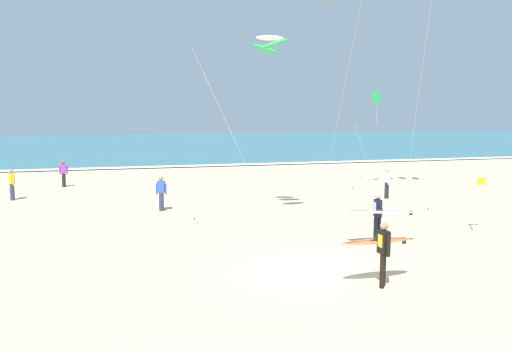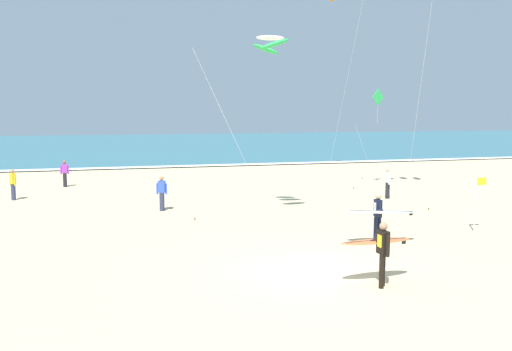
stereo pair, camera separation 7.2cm
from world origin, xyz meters
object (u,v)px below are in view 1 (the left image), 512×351
Objects in this scene: surfer_trailing at (380,246)px; kite_diamond_emerald_near at (376,101)px; bystander_yellow_top at (12,184)px; bystander_white_top at (387,183)px; lifeguard_flag at (476,198)px; bystander_blue_top at (161,193)px; kite_arc_ivory_high at (270,44)px; bystander_purple_top at (64,173)px; surfer_lead at (379,213)px.

surfer_trailing is 19.19m from kite_diamond_emerald_near.
bystander_yellow_top and bystander_white_top have the same top height.
kite_diamond_emerald_near is 2.77× the size of lifeguard_flag.
bystander_blue_top is (-13.11, -4.78, -4.26)m from kite_diamond_emerald_near.
kite_arc_ivory_high reaches higher than bystander_purple_top.
bystander_yellow_top is at bearing 146.40° from kite_arc_ivory_high.
bystander_yellow_top and bystander_purple_top have the same top height.
lifeguard_flag reaches higher than surfer_lead.
lifeguard_flag is (6.50, 4.70, 0.23)m from surfer_trailing.
bystander_blue_top is 8.58m from bystander_yellow_top.
bystander_blue_top is (-4.31, 2.67, -6.43)m from kite_arc_ivory_high.
kite_diamond_emerald_near is (8.55, 16.71, 4.03)m from surfer_trailing.
bystander_blue_top and bystander_yellow_top have the same top height.
kite_diamond_emerald_near is (6.41, 12.67, 4.02)m from surfer_lead.
kite_diamond_emerald_near is 6.25m from bystander_white_top.
lifeguard_flag is (-0.52, -7.70, 0.45)m from bystander_white_top.
bystander_white_top is (-1.52, -4.31, -4.26)m from kite_diamond_emerald_near.
lifeguard_flag is at bearing -45.76° from bystander_purple_top.
kite_arc_ivory_high is at bearing -139.79° from kite_diamond_emerald_near.
surfer_lead is at bearing -120.31° from bystander_white_top.
surfer_lead is 20.68m from bystander_purple_top.
bystander_yellow_top is at bearing 137.11° from surfer_lead.
bystander_blue_top is 1.00× the size of bystander_white_top.
surfer_lead is 9.69m from bystander_white_top.
kite_arc_ivory_high is at bearing -52.09° from bystander_purple_top.
lifeguard_flag reaches higher than bystander_white_top.
kite_diamond_emerald_near reaches higher than surfer_lead.
surfer_trailing is (-2.13, -4.04, -0.01)m from surfer_lead.
surfer_trailing reaches higher than bystander_yellow_top.
kite_arc_ivory_high reaches higher than kite_diamond_emerald_near.
bystander_purple_top is at bearing 118.21° from bystander_blue_top.
surfer_lead is at bearing -65.42° from kite_arc_ivory_high.
bystander_white_top is at bearing 2.32° from bystander_blue_top.
kite_arc_ivory_high is at bearing 91.60° from surfer_trailing.
bystander_white_top is (16.53, -8.74, 0.00)m from bystander_purple_top.
kite_diamond_emerald_near is 3.65× the size of bystander_purple_top.
bystander_yellow_top is (-13.75, 12.78, -0.24)m from surfer_lead.
kite_arc_ivory_high is (-0.26, 9.27, 6.20)m from surfer_trailing.
bystander_white_top is 7.73m from lifeguard_flag.
surfer_lead is 14.76m from kite_diamond_emerald_near.
bystander_white_top is (11.59, 0.47, 0.00)m from bystander_blue_top.
bystander_white_top is at bearing -109.48° from kite_diamond_emerald_near.
bystander_purple_top is at bearing 63.90° from bystander_yellow_top.
bystander_purple_top is at bearing 114.21° from surfer_trailing.
kite_diamond_emerald_near is 11.73m from kite_arc_ivory_high.
surfer_lead is 8.45m from kite_arc_ivory_high.
bystander_purple_top is 18.69m from bystander_white_top.
bystander_purple_top is at bearing 152.14° from bystander_white_top.
lifeguard_flag reaches higher than bystander_purple_top.
bystander_blue_top is 11.60m from bystander_white_top.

